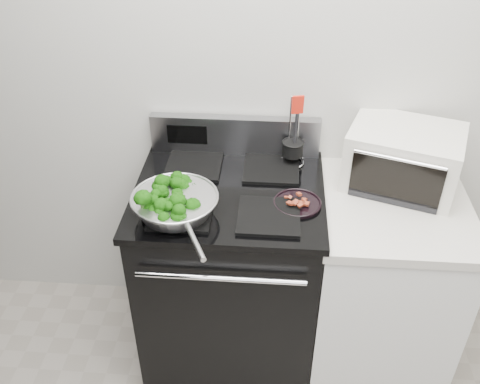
# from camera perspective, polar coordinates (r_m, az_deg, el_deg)

# --- Properties ---
(back_wall) EXTENTS (4.00, 0.02, 2.70)m
(back_wall) POSITION_cam_1_polar(r_m,az_deg,el_deg) (2.31, 7.11, 12.89)
(back_wall) COLOR #B6B5AD
(back_wall) RESTS_ON ground
(gas_range) EXTENTS (0.79, 0.69, 1.13)m
(gas_range) POSITION_cam_1_polar(r_m,az_deg,el_deg) (2.51, -1.06, -8.45)
(gas_range) COLOR black
(gas_range) RESTS_ON floor
(counter) EXTENTS (0.62, 0.68, 0.92)m
(counter) POSITION_cam_1_polar(r_m,az_deg,el_deg) (2.56, 14.58, -9.48)
(counter) COLOR white
(counter) RESTS_ON floor
(skillet) EXTENTS (0.34, 0.51, 0.07)m
(skillet) POSITION_cam_1_polar(r_m,az_deg,el_deg) (2.06, -6.93, -1.21)
(skillet) COLOR silver
(skillet) RESTS_ON gas_range
(broccoli_pile) EXTENTS (0.27, 0.27, 0.09)m
(broccoli_pile) POSITION_cam_1_polar(r_m,az_deg,el_deg) (2.05, -6.99, -0.74)
(broccoli_pile) COLOR black
(broccoli_pile) RESTS_ON skillet
(bacon_plate) EXTENTS (0.19, 0.19, 0.04)m
(bacon_plate) POSITION_cam_1_polar(r_m,az_deg,el_deg) (2.13, 6.15, -0.97)
(bacon_plate) COLOR black
(bacon_plate) RESTS_ON gas_range
(utensil_holder) EXTENTS (0.11, 0.11, 0.33)m
(utensil_holder) POSITION_cam_1_polar(r_m,az_deg,el_deg) (2.36, 5.63, 4.30)
(utensil_holder) COLOR silver
(utensil_holder) RESTS_ON gas_range
(toaster_oven) EXTENTS (0.53, 0.46, 0.26)m
(toaster_oven) POSITION_cam_1_polar(r_m,az_deg,el_deg) (2.34, 17.01, 3.53)
(toaster_oven) COLOR silver
(toaster_oven) RESTS_ON counter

